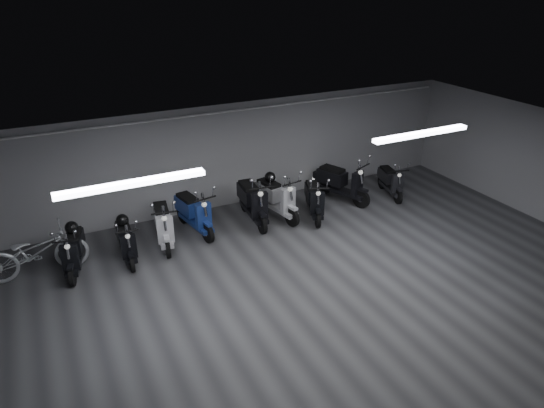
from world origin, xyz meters
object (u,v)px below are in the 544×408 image
scooter_1 (126,236)px  scooter_4 (194,207)px  bicycle (34,247)px  helmet_1 (72,228)px  scooter_0 (72,245)px  helmet_0 (270,177)px  scooter_7 (315,194)px  scooter_2 (163,218)px  helmet_2 (122,220)px  scooter_6 (276,192)px  scooter_8 (342,176)px  scooter_5 (253,195)px  scooter_9 (391,176)px

scooter_1 → scooter_4: (1.74, 0.54, 0.10)m
bicycle → helmet_1: size_ratio=7.35×
scooter_0 → bicycle: bearing=178.6°
scooter_4 → helmet_0: (2.11, 0.13, 0.33)m
scooter_1 → bicycle: size_ratio=0.77×
scooter_7 → helmet_1: scooter_7 is taller
scooter_4 → helmet_0: 2.14m
scooter_2 → scooter_4: bearing=25.5°
scooter_1 → scooter_7: 4.78m
scooter_2 → helmet_0: size_ratio=6.47×
helmet_2 → scooter_6: bearing=2.7°
scooter_0 → scooter_2: scooter_2 is taller
helmet_0 → bicycle: bearing=-175.5°
scooter_2 → scooter_4: 0.86m
scooter_0 → scooter_4: size_ratio=0.90×
helmet_0 → scooter_8: bearing=-5.0°
helmet_2 → scooter_1: bearing=-92.6°
scooter_5 → scooter_2: bearing=-172.0°
scooter_8 → scooter_0: bearing=161.8°
helmet_0 → scooter_2: bearing=-172.7°
helmet_2 → scooter_2: bearing=4.8°
scooter_2 → helmet_0: bearing=16.0°
scooter_6 → scooter_9: scooter_6 is taller
scooter_4 → scooter_9: (5.67, -0.39, -0.10)m
scooter_5 → helmet_2: scooter_5 is taller
scooter_5 → scooter_1: bearing=-167.7°
bicycle → helmet_1: (0.77, 0.04, 0.25)m
helmet_1 → scooter_8: bearing=1.8°
scooter_2 → scooter_1: bearing=-153.2°
scooter_1 → bicycle: (-1.80, 0.22, 0.07)m
scooter_5 → helmet_2: size_ratio=7.25×
scooter_2 → bicycle: scooter_2 is taller
scooter_1 → scooter_6: (3.90, 0.41, 0.13)m
scooter_1 → scooter_4: 1.82m
scooter_5 → helmet_1: bearing=-173.0°
scooter_6 → scooter_7: (0.88, -0.43, -0.07)m
scooter_2 → helmet_2: scooter_2 is taller
scooter_8 → scooter_9: scooter_8 is taller
scooter_2 → scooter_8: 5.05m
scooter_7 → helmet_0: (-0.93, 0.70, 0.38)m
bicycle → scooter_6: bearing=-89.1°
scooter_6 → bicycle: scooter_6 is taller
scooter_4 → bicycle: bearing=174.9°
scooter_0 → scooter_7: (5.87, -0.06, 0.02)m
scooter_8 → helmet_0: (-2.11, 0.19, 0.30)m
scooter_0 → scooter_8: (7.05, 0.45, 0.11)m
scooter_0 → scooter_6: size_ratio=0.87×
scooter_9 → bicycle: 9.21m
scooter_6 → bicycle: bearing=171.1°
scooter_8 → scooter_9: size_ratio=1.24×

